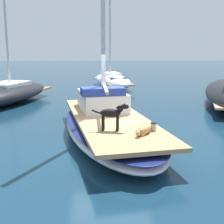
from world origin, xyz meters
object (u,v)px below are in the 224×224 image
(dog_tan, at_px, (144,130))
(moored_boat_port_side, at_px, (1,94))
(deck_winch, at_px, (153,127))
(sailboat_main, at_px, (110,127))
(moored_boat_far_astern, at_px, (112,80))
(dog_black, at_px, (112,114))

(dog_tan, height_order, moored_boat_port_side, moored_boat_port_side)
(dog_tan, xyz_separation_m, deck_winch, (0.29, 0.28, -0.01))
(sailboat_main, xyz_separation_m, moored_boat_far_astern, (0.97, 12.34, 0.19))
(moored_boat_far_astern, bearing_deg, dog_black, -94.17)
(dog_black, height_order, dog_tan, dog_black)
(sailboat_main, height_order, deck_winch, deck_winch)
(moored_boat_port_side, height_order, moored_boat_far_astern, moored_boat_port_side)
(moored_boat_far_astern, bearing_deg, sailboat_main, -94.52)
(deck_winch, xyz_separation_m, moored_boat_port_side, (-5.92, 7.87, -0.24))
(dog_black, distance_m, dog_tan, 0.89)
(dog_black, relative_size, moored_boat_far_astern, 0.12)
(dog_black, relative_size, moored_boat_port_side, 0.12)
(deck_winch, height_order, moored_boat_far_astern, moored_boat_far_astern)
(sailboat_main, bearing_deg, dog_tan, -70.33)
(moored_boat_port_side, relative_size, moored_boat_far_astern, 1.04)
(dog_black, xyz_separation_m, moored_boat_port_side, (-4.88, 7.77, -0.57))
(moored_boat_port_side, bearing_deg, deck_winch, -53.08)
(dog_tan, bearing_deg, sailboat_main, 109.67)
(moored_boat_port_side, bearing_deg, moored_boat_far_astern, 46.20)
(dog_black, bearing_deg, sailboat_main, 88.55)
(sailboat_main, xyz_separation_m, dog_black, (-0.04, -1.59, 0.75))
(dog_black, xyz_separation_m, deck_winch, (1.03, -0.10, -0.32))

